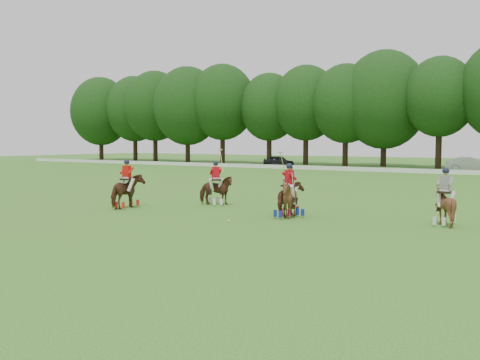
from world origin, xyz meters
The scene contains 11 objects.
ground centered at (0.00, 0.00, 0.00)m, with size 180.00×180.00×0.00m, color #326A1E.
tree_line centered at (0.26, 48.05, 8.23)m, with size 117.98×14.32×14.75m.
boundary_rail centered at (0.00, 38.00, 0.22)m, with size 120.00×0.10×0.44m, color white.
car_left centered at (-18.03, 42.50, 0.69)m, with size 1.63×4.06×1.38m, color black.
car_mid centered at (4.38, 42.50, 0.78)m, with size 1.66×4.75×1.56m, color #939398.
polo_red_a centered at (-3.75, 1.93, 0.83)m, with size 1.22×2.01×2.31m.
polo_red_b centered at (-0.96, 5.24, 0.77)m, with size 1.91×1.92×2.73m.
polo_red_c centered at (4.20, 3.23, 0.81)m, with size 1.74×1.81×2.26m.
polo_stripe_a centered at (3.91, 3.83, 0.77)m, with size 1.10×1.81×2.71m.
polo_stripe_b centered at (10.00, 4.76, 0.77)m, with size 1.35×1.48×2.18m.
polo_ball centered at (2.71, 0.99, 0.04)m, with size 0.09×0.09×0.09m, color white.
Camera 1 is at (14.44, -16.19, 3.17)m, focal length 40.00 mm.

